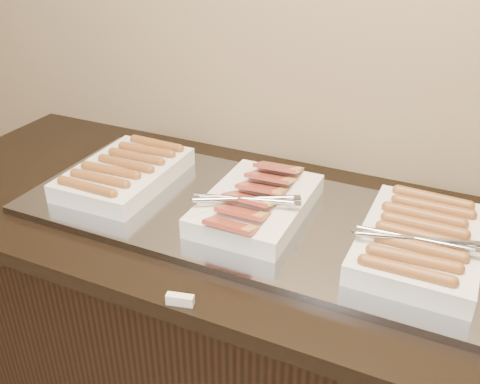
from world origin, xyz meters
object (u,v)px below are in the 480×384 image
object	(u,v)px
dish_right	(420,241)
dish_center	(256,203)
dish_left	(125,172)
counter	(260,351)
warming_tray	(254,216)

from	to	relation	value
dish_right	dish_center	bearing A→B (deg)	-179.58
dish_left	dish_center	size ratio (longest dim) A/B	0.97
counter	warming_tray	xyz separation A→B (m)	(-0.02, 0.00, 0.46)
counter	dish_right	world-z (taller)	dish_right
dish_center	dish_right	xyz separation A→B (m)	(0.40, 0.00, 0.00)
counter	dish_left	distance (m)	0.65
warming_tray	dish_right	xyz separation A→B (m)	(0.40, -0.00, 0.04)
dish_center	dish_right	bearing A→B (deg)	-0.38
dish_center	counter	bearing A→B (deg)	12.87
counter	dish_left	world-z (taller)	dish_left
counter	dish_left	size ratio (longest dim) A/B	5.59
counter	dish_left	bearing A→B (deg)	-180.00
counter	warming_tray	world-z (taller)	warming_tray
dish_center	dish_right	size ratio (longest dim) A/B	0.99
counter	dish_center	world-z (taller)	dish_center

